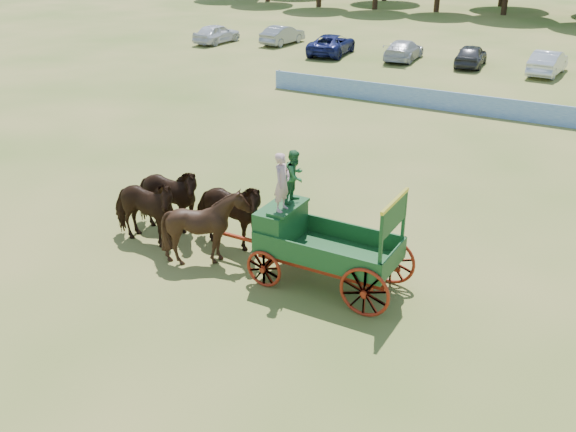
{
  "coord_description": "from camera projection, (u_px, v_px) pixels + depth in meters",
  "views": [
    {
      "loc": [
        5.54,
        -15.29,
        9.35
      ],
      "look_at": [
        -2.93,
        -0.21,
        1.3
      ],
      "focal_mm": 40.0,
      "sensor_mm": 36.0,
      "label": 1
    }
  ],
  "objects": [
    {
      "name": "horse_wheel_left",
      "position": [
        206.0,
        227.0,
        18.75
      ],
      "size": [
        2.35,
        2.16,
        2.3
      ],
      "primitive_type": "imported",
      "rotation": [
        0.0,
        0.0,
        1.42
      ],
      "color": "black",
      "rests_on": "ground"
    },
    {
      "name": "parked_cars",
      "position": [
        432.0,
        52.0,
        45.42
      ],
      "size": [
        37.1,
        7.15,
        1.57
      ],
      "color": "silver",
      "rests_on": "ground"
    },
    {
      "name": "sponsor_banner",
      "position": [
        494.0,
        107.0,
        32.94
      ],
      "size": [
        26.0,
        0.08,
        1.05
      ],
      "primitive_type": "cube",
      "color": "#1F5BAB",
      "rests_on": "ground"
    },
    {
      "name": "horse_wheel_right",
      "position": [
        228.0,
        213.0,
        19.62
      ],
      "size": [
        2.74,
        1.28,
        2.3
      ],
      "primitive_type": "imported",
      "rotation": [
        0.0,
        0.0,
        1.59
      ],
      "color": "black",
      "rests_on": "ground"
    },
    {
      "name": "farm_dray",
      "position": [
        305.0,
        226.0,
        17.68
      ],
      "size": [
        6.0,
        2.0,
        3.78
      ],
      "color": "#962C0F",
      "rests_on": "ground"
    },
    {
      "name": "horse_lead_left",
      "position": [
        143.0,
        210.0,
        19.81
      ],
      "size": [
        2.77,
        1.35,
        2.3
      ],
      "primitive_type": "imported",
      "rotation": [
        0.0,
        0.0,
        1.61
      ],
      "color": "black",
      "rests_on": "ground"
    },
    {
      "name": "ground",
      "position": [
        380.0,
        275.0,
        18.49
      ],
      "size": [
        160.0,
        160.0,
        0.0
      ],
      "primitive_type": "plane",
      "color": "#A08548",
      "rests_on": "ground"
    },
    {
      "name": "horse_lead_right",
      "position": [
        166.0,
        198.0,
        20.68
      ],
      "size": [
        2.84,
        1.52,
        2.3
      ],
      "primitive_type": "imported",
      "rotation": [
        0.0,
        0.0,
        1.67
      ],
      "color": "black",
      "rests_on": "ground"
    }
  ]
}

